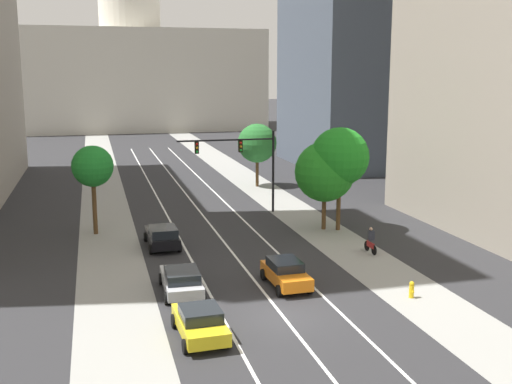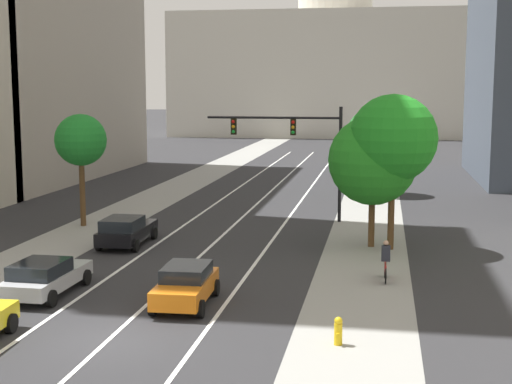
% 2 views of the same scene
% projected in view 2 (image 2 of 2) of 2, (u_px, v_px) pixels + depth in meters
% --- Properties ---
extents(ground_plane, '(400.00, 400.00, 0.00)m').
position_uv_depth(ground_plane, '(280.00, 183.00, 62.64)').
color(ground_plane, '#2B2B2D').
extents(sidewalk_left, '(4.07, 130.00, 0.01)m').
position_uv_depth(sidewalk_left, '(176.00, 188.00, 59.06)').
color(sidewalk_left, gray).
rests_on(sidewalk_left, ground).
extents(sidewalk_right, '(4.07, 130.00, 0.01)m').
position_uv_depth(sidewalk_right, '(372.00, 193.00, 56.47)').
color(sidewalk_right, gray).
rests_on(sidewalk_right, ground).
extents(lane_stripe_left, '(0.16, 90.00, 0.01)m').
position_uv_depth(lane_stripe_left, '(206.00, 210.00, 48.48)').
color(lane_stripe_left, white).
rests_on(lane_stripe_left, ground).
extents(lane_stripe_center, '(0.16, 90.00, 0.01)m').
position_uv_depth(lane_stripe_center, '(249.00, 211.00, 48.00)').
color(lane_stripe_center, white).
rests_on(lane_stripe_center, ground).
extents(lane_stripe_right, '(0.16, 90.00, 0.01)m').
position_uv_depth(lane_stripe_right, '(292.00, 213.00, 47.53)').
color(lane_stripe_right, white).
rests_on(lane_stripe_right, ground).
extents(capitol_building, '(51.94, 24.90, 37.64)m').
position_uv_depth(capitol_building, '(334.00, 64.00, 125.77)').
color(capitol_building, beige).
rests_on(capitol_building, ground).
extents(car_silver, '(2.15, 4.61, 1.41)m').
position_uv_depth(car_silver, '(45.00, 277.00, 28.62)').
color(car_silver, '#B2B5BA').
rests_on(car_silver, ground).
extents(car_orange, '(2.04, 4.16, 1.48)m').
position_uv_depth(car_orange, '(186.00, 284.00, 27.35)').
color(car_orange, orange).
rests_on(car_orange, ground).
extents(car_black, '(2.16, 4.71, 1.53)m').
position_uv_depth(car_black, '(126.00, 230.00, 37.60)').
color(car_black, black).
rests_on(car_black, ground).
extents(traffic_signal_mast, '(8.12, 0.39, 6.85)m').
position_uv_depth(traffic_signal_mast, '(298.00, 141.00, 44.11)').
color(traffic_signal_mast, black).
rests_on(traffic_signal_mast, ground).
extents(fire_hydrant, '(0.26, 0.35, 0.91)m').
position_uv_depth(fire_hydrant, '(338.00, 331.00, 23.10)').
color(fire_hydrant, yellow).
rests_on(fire_hydrant, ground).
extents(cyclist, '(0.37, 1.70, 1.72)m').
position_uv_depth(cyclist, '(386.00, 261.00, 30.71)').
color(cyclist, black).
rests_on(cyclist, ground).
extents(street_tree_near_right, '(3.98, 3.98, 6.47)m').
position_uv_depth(street_tree_near_right, '(373.00, 135.00, 54.97)').
color(street_tree_near_right, '#51381E').
rests_on(street_tree_near_right, ground).
extents(street_tree_mid_right, '(4.46, 4.46, 6.60)m').
position_uv_depth(street_tree_mid_right, '(373.00, 161.00, 36.88)').
color(street_tree_mid_right, '#51381E').
rests_on(street_tree_mid_right, ground).
extents(street_tree_far_right, '(4.32, 4.32, 7.67)m').
position_uv_depth(street_tree_far_right, '(393.00, 139.00, 36.08)').
color(street_tree_far_right, '#51381E').
rests_on(street_tree_far_right, ground).
extents(street_tree_near_left, '(2.97, 2.97, 6.48)m').
position_uv_depth(street_tree_near_left, '(81.00, 141.00, 42.41)').
color(street_tree_near_left, '#51381E').
rests_on(street_tree_near_left, ground).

